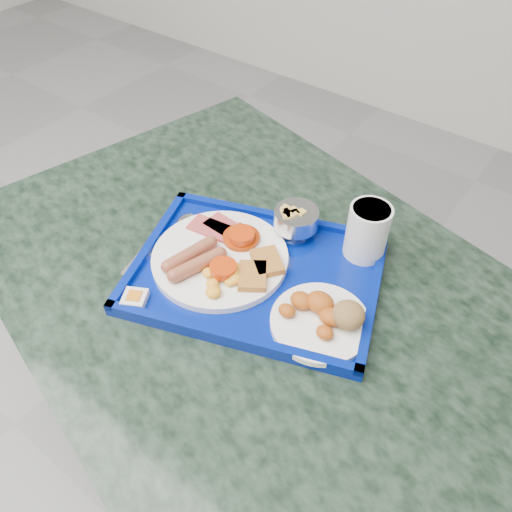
{
  "coord_description": "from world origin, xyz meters",
  "views": [
    {
      "loc": [
        0.98,
        0.56,
        1.41
      ],
      "look_at": [
        0.61,
        1.05,
        0.78
      ],
      "focal_mm": 35.0,
      "sensor_mm": 36.0,
      "label": 1
    }
  ],
  "objects_px": {
    "fruit_bowl": "(296,219)",
    "tray": "(256,274)",
    "bread_plate": "(324,317)",
    "main_plate": "(222,258)",
    "juice_cup": "(368,230)",
    "table": "(261,347)"
  },
  "relations": [
    {
      "from": "tray",
      "to": "bread_plate",
      "type": "relative_size",
      "value": 3.17
    },
    {
      "from": "table",
      "to": "juice_cup",
      "type": "height_order",
      "value": "juice_cup"
    },
    {
      "from": "main_plate",
      "to": "bread_plate",
      "type": "relative_size",
      "value": 1.53
    },
    {
      "from": "tray",
      "to": "bread_plate",
      "type": "distance_m",
      "value": 0.16
    },
    {
      "from": "main_plate",
      "to": "bread_plate",
      "type": "xyz_separation_m",
      "value": [
        0.22,
        -0.01,
        0.0
      ]
    },
    {
      "from": "table",
      "to": "bread_plate",
      "type": "xyz_separation_m",
      "value": [
        0.14,
        -0.01,
        0.22
      ]
    },
    {
      "from": "tray",
      "to": "bread_plate",
      "type": "xyz_separation_m",
      "value": [
        0.16,
        -0.03,
        0.02
      ]
    },
    {
      "from": "table",
      "to": "tray",
      "type": "distance_m",
      "value": 0.2
    },
    {
      "from": "main_plate",
      "to": "bread_plate",
      "type": "height_order",
      "value": "bread_plate"
    },
    {
      "from": "bread_plate",
      "to": "table",
      "type": "bearing_deg",
      "value": 174.98
    },
    {
      "from": "fruit_bowl",
      "to": "juice_cup",
      "type": "bearing_deg",
      "value": 15.45
    },
    {
      "from": "tray",
      "to": "fruit_bowl",
      "type": "xyz_separation_m",
      "value": [
        -0.0,
        0.12,
        0.04
      ]
    },
    {
      "from": "main_plate",
      "to": "fruit_bowl",
      "type": "relative_size",
      "value": 2.95
    },
    {
      "from": "bread_plate",
      "to": "juice_cup",
      "type": "xyz_separation_m",
      "value": [
        -0.03,
        0.19,
        0.04
      ]
    },
    {
      "from": "fruit_bowl",
      "to": "juice_cup",
      "type": "relative_size",
      "value": 0.8
    },
    {
      "from": "table",
      "to": "bread_plate",
      "type": "bearing_deg",
      "value": -5.02
    },
    {
      "from": "bread_plate",
      "to": "fruit_bowl",
      "type": "xyz_separation_m",
      "value": [
        -0.16,
        0.15,
        0.02
      ]
    },
    {
      "from": "fruit_bowl",
      "to": "tray",
      "type": "bearing_deg",
      "value": -89.76
    },
    {
      "from": "main_plate",
      "to": "fruit_bowl",
      "type": "xyz_separation_m",
      "value": [
        0.06,
        0.14,
        0.03
      ]
    },
    {
      "from": "bread_plate",
      "to": "juice_cup",
      "type": "relative_size",
      "value": 1.55
    },
    {
      "from": "bread_plate",
      "to": "fruit_bowl",
      "type": "distance_m",
      "value": 0.22
    },
    {
      "from": "bread_plate",
      "to": "juice_cup",
      "type": "bearing_deg",
      "value": 98.82
    }
  ]
}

